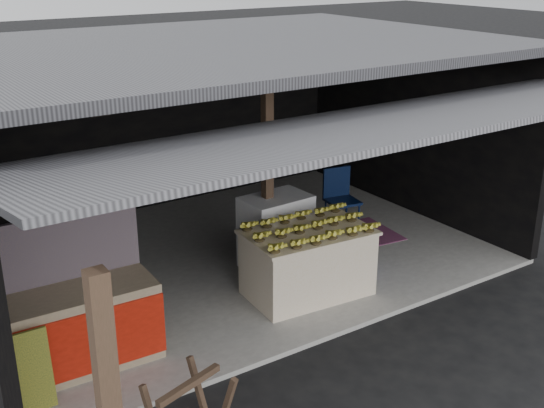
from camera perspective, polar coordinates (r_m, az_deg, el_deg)
ground at (r=7.88m, az=5.54°, el=-11.01°), size 80.00×80.00×0.00m
concrete_slab at (r=9.69m, az=-3.82°, el=-4.44°), size 7.00×5.00×0.06m
shophouse at (r=9.28m, az=-5.10°, el=7.93°), size 7.40×7.29×3.02m
banana_table at (r=8.45m, az=3.00°, el=-4.91°), size 1.61×1.06×0.85m
banana_pile at (r=8.25m, az=3.07°, el=-1.74°), size 1.48×0.96×0.17m
white_crate at (r=9.16m, az=0.33°, el=-2.31°), size 0.92×0.65×0.99m
neighbor_stall at (r=7.31m, az=-15.71°, el=-9.57°), size 1.55×0.74×1.58m
green_signboard at (r=6.80m, az=-20.18°, el=-13.28°), size 0.54×0.12×0.81m
sawhorse at (r=6.14m, az=-6.88°, el=-16.48°), size 0.75×0.75×0.67m
water_barrel at (r=9.25m, az=6.64°, el=-3.96°), size 0.32×0.32×0.48m
plastic_chair at (r=10.42m, az=5.67°, el=0.86°), size 0.52×0.52×0.96m
magenta_rug at (r=10.31m, az=6.28°, el=-2.73°), size 1.60×1.16×0.01m
picture_frames at (r=11.09m, az=-11.12°, el=8.79°), size 1.62×0.04×0.46m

